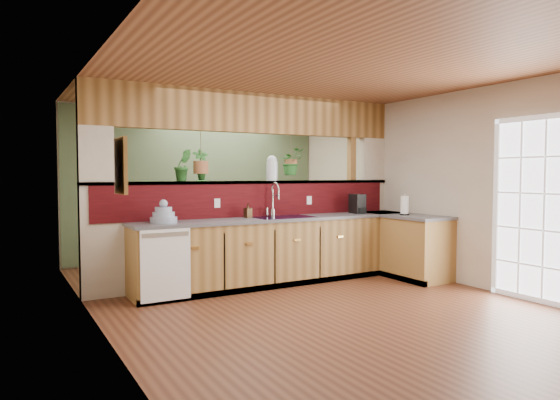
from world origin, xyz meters
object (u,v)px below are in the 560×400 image
coffee_maker (358,204)px  glass_jar (272,168)px  soap_dispenser (248,211)px  paper_towel (405,206)px  faucet (274,198)px  shelving_console (173,233)px  dish_stack (164,216)px

coffee_maker → glass_jar: (-1.24, 0.38, 0.54)m
soap_dispenser → paper_towel: (2.14, -0.70, 0.04)m
faucet → shelving_console: size_ratio=0.36×
dish_stack → paper_towel: (3.32, -0.58, 0.04)m
soap_dispenser → glass_jar: glass_jar is taller
paper_towel → glass_jar: 1.97m
dish_stack → soap_dispenser: 1.19m
paper_towel → shelving_console: (-2.49, 2.84, -0.53)m
soap_dispenser → coffee_maker: bearing=-4.6°
soap_dispenser → glass_jar: bearing=25.7°
faucet → dish_stack: faucet is taller
paper_towel → shelving_console: 3.82m
soap_dispenser → shelving_console: (-0.35, 2.14, -0.50)m
glass_jar → shelving_console: 2.34m
faucet → paper_towel: faucet is taller
faucet → glass_jar: 0.48m
coffee_maker → paper_towel: bearing=-48.5°
soap_dispenser → paper_towel: size_ratio=0.66×
shelving_console → paper_towel: bearing=-69.7°
coffee_maker → dish_stack: bearing=-174.0°
dish_stack → glass_jar: bearing=12.2°
paper_towel → soap_dispenser: bearing=161.9°
soap_dispenser → glass_jar: size_ratio=0.54×
faucet → soap_dispenser: 0.44m
dish_stack → shelving_console: size_ratio=0.24×
dish_stack → shelving_console: bearing=69.9°
paper_towel → glass_jar: glass_jar is taller
glass_jar → paper_towel: bearing=-29.9°
faucet → shelving_console: bearing=109.8°
faucet → dish_stack: (-1.59, -0.14, -0.17)m
soap_dispenser → coffee_maker: size_ratio=0.67×
paper_towel → coffee_maker: bearing=125.2°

